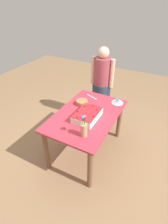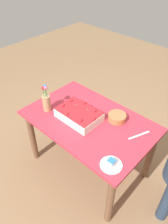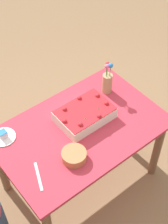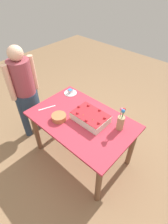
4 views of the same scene
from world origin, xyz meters
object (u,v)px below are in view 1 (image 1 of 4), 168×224
(sheet_cake, at_px, (87,115))
(cake_knife, at_px, (92,97))
(serving_plate_with_slice, at_px, (117,102))
(fruit_bowl, at_px, (82,102))
(flower_vase, at_px, (84,129))
(person_standing, at_px, (102,81))

(sheet_cake, distance_m, cake_knife, 0.63)
(sheet_cake, relative_size, serving_plate_with_slice, 2.30)
(serving_plate_with_slice, xyz_separation_m, fruit_bowl, (-0.30, 0.49, 0.02))
(serving_plate_with_slice, distance_m, fruit_bowl, 0.58)
(cake_knife, xyz_separation_m, flower_vase, (-0.93, -0.34, 0.11))
(serving_plate_with_slice, relative_size, person_standing, 0.13)
(sheet_cake, bearing_deg, flower_vase, -159.52)
(person_standing, bearing_deg, serving_plate_with_slice, 46.51)
(sheet_cake, height_order, cake_knife, sheet_cake)
(person_standing, bearing_deg, sheet_cake, 12.54)
(flower_vase, relative_size, fruit_bowl, 1.68)
(sheet_cake, height_order, serving_plate_with_slice, sheet_cake)
(sheet_cake, distance_m, flower_vase, 0.38)
(serving_plate_with_slice, relative_size, cake_knife, 0.80)
(flower_vase, distance_m, fruit_bowl, 0.75)
(flower_vase, bearing_deg, serving_plate_with_slice, -6.59)
(serving_plate_with_slice, bearing_deg, fruit_bowl, 121.85)
(cake_knife, distance_m, fruit_bowl, 0.29)
(cake_knife, bearing_deg, fruit_bowl, -75.16)
(serving_plate_with_slice, xyz_separation_m, person_standing, (0.45, 0.47, 0.08))
(flower_vase, bearing_deg, cake_knife, 20.30)
(sheet_cake, relative_size, person_standing, 0.29)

